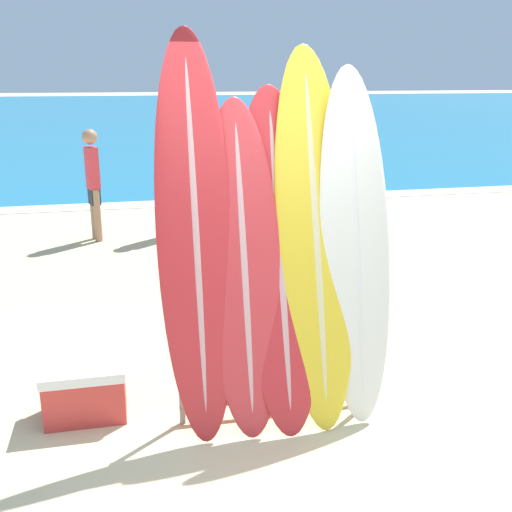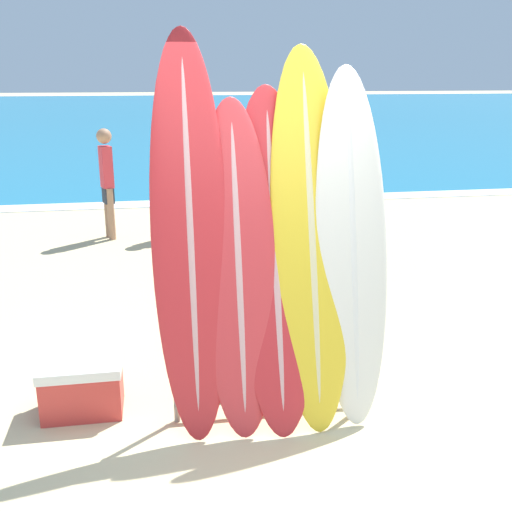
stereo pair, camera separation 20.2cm
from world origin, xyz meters
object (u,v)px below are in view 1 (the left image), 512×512
cooler_box (85,391)px  surfboard_slot_1 (244,268)px  surfboard_slot_2 (280,259)px  surfboard_slot_4 (355,246)px  person_mid_beach (333,206)px  person_far_right (93,181)px  surfboard_rack (280,350)px  surfboard_slot_0 (196,237)px  surfboard_slot_3 (315,237)px  person_near_water (179,169)px  person_far_left (262,172)px

cooler_box → surfboard_slot_1: bearing=-11.3°
surfboard_slot_2 → cooler_box: 1.64m
surfboard_slot_4 → person_mid_beach: surfboard_slot_4 is taller
person_far_right → surfboard_rack: bearing=-1.9°
surfboard_rack → cooler_box: bearing=169.8°
person_mid_beach → person_far_right: 3.57m
surfboard_slot_0 → person_mid_beach: bearing=55.2°
surfboard_slot_3 → person_near_water: size_ratio=1.41×
surfboard_slot_3 → person_mid_beach: size_ratio=1.62×
person_mid_beach → cooler_box: size_ratio=2.75×
surfboard_slot_2 → surfboard_slot_4: bearing=-2.1°
person_near_water → person_far_left: size_ratio=1.10×
surfboard_slot_4 → person_mid_beach: bearing=73.7°
surfboard_slot_0 → surfboard_slot_2: (0.55, -0.02, -0.18)m
surfboard_rack → surfboard_slot_1: size_ratio=0.65×
surfboard_slot_4 → person_far_left: (0.51, 5.13, -0.31)m
person_near_water → surfboard_rack: bearing=-80.2°
surfboard_slot_1 → person_far_left: bearing=76.0°
surfboard_rack → surfboard_slot_1: 0.66m
person_far_right → surfboard_slot_3: bearing=1.0°
person_far_right → surfboard_slot_4: bearing=3.6°
person_far_left → cooler_box: (-2.37, -4.93, -0.69)m
person_far_right → surfboard_slot_0: bearing=-7.7°
person_near_water → person_far_right: (-1.23, -0.08, -0.11)m
surfboard_slot_3 → person_far_right: surfboard_slot_3 is taller
surfboard_slot_3 → surfboard_slot_2: bearing=-174.7°
surfboard_slot_2 → person_far_left: bearing=78.6°
surfboard_slot_1 → surfboard_slot_2: 0.26m
person_mid_beach → surfboard_slot_2: bearing=-8.1°
surfboard_slot_0 → surfboard_slot_2: surfboard_slot_0 is taller
surfboard_rack → surfboard_slot_3: 0.82m
surfboard_slot_1 → person_near_water: 5.10m
person_mid_beach → surfboard_slot_4: bearing=1.6°
surfboard_slot_1 → person_near_water: surfboard_slot_1 is taller
surfboard_slot_2 → surfboard_slot_3: 0.28m
surfboard_slot_1 → person_far_right: size_ratio=1.38×
person_near_water → cooler_box: (-1.12, -4.88, -0.78)m
person_far_right → cooler_box: bearing=-16.6°
surfboard_slot_3 → cooler_box: bearing=174.2°
surfboard_rack → surfboard_slot_4: (0.52, 0.04, 0.71)m
surfboard_slot_4 → person_far_left: size_ratio=1.47×
surfboard_slot_0 → surfboard_slot_3: surfboard_slot_0 is taller
surfboard_slot_4 → person_far_right: surfboard_slot_4 is taller
person_far_right → cooler_box: person_far_right is taller
surfboard_slot_3 → cooler_box: (-1.59, 0.16, -1.06)m
surfboard_slot_3 → person_near_water: bearing=95.3°
person_far_left → person_far_right: 2.48m
surfboard_slot_0 → person_far_left: surfboard_slot_0 is taller
person_far_left → person_far_right: (-2.48, -0.13, -0.02)m
surfboard_slot_2 → surfboard_slot_3: surfboard_slot_3 is taller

